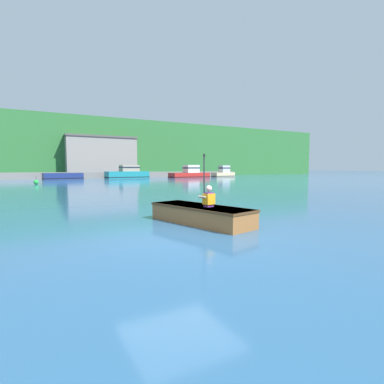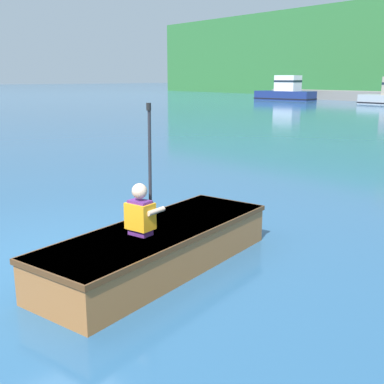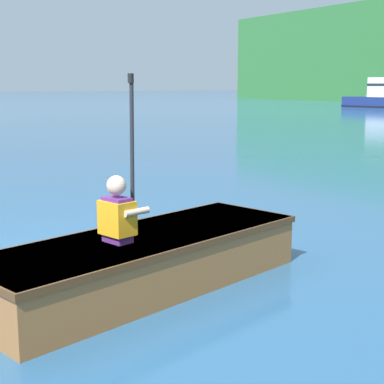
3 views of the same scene
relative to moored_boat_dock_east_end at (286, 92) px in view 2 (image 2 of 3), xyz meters
name	(u,v)px [view 2 (image 2 of 3)]	position (x,y,z in m)	size (l,w,h in m)	color
ground_plane	(41,259)	(25.58, -35.64, -0.83)	(300.00, 300.00, 0.00)	#28567F
moored_boat_dock_east_end	(286,92)	(0.00, 0.00, 0.00)	(6.12, 3.06, 2.38)	navy
rowboat_foreground	(162,244)	(26.72, -34.62, -0.55)	(1.82, 3.38, 0.50)	#935B2D
person_paddler	(141,211)	(26.81, -34.96, -0.06)	(0.41, 0.39, 1.44)	#592672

